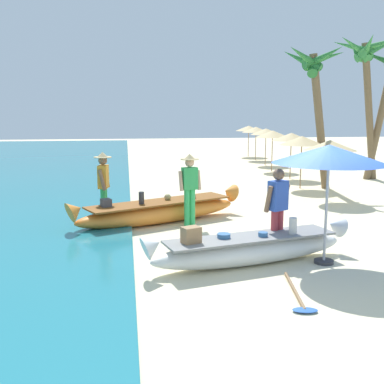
# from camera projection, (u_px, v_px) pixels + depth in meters

# --- Properties ---
(ground_plane) EXTENTS (80.00, 80.00, 0.00)m
(ground_plane) POSITION_uv_depth(u_px,v_px,m) (303.00, 258.00, 8.89)
(ground_plane) COLOR beige
(boat_white_foreground) EXTENTS (4.16, 1.59, 0.83)m
(boat_white_foreground) POSITION_uv_depth(u_px,v_px,m) (250.00, 249.00, 8.51)
(boat_white_foreground) COLOR white
(boat_white_foreground) RESTS_ON ground
(boat_orange_midground) EXTENTS (4.56, 2.66, 0.86)m
(boat_orange_midground) POSITION_uv_depth(u_px,v_px,m) (160.00, 211.00, 11.66)
(boat_orange_midground) COLOR orange
(boat_orange_midground) RESTS_ON ground
(person_vendor_hatted) EXTENTS (0.58, 0.44, 1.78)m
(person_vendor_hatted) POSITION_uv_depth(u_px,v_px,m) (190.00, 184.00, 11.22)
(person_vendor_hatted) COLOR green
(person_vendor_hatted) RESTS_ON ground
(person_tourist_customer) EXTENTS (0.58, 0.43, 1.72)m
(person_tourist_customer) POSITION_uv_depth(u_px,v_px,m) (278.00, 207.00, 8.88)
(person_tourist_customer) COLOR #B2383D
(person_tourist_customer) RESTS_ON ground
(person_vendor_assistant) EXTENTS (0.44, 0.57, 1.79)m
(person_vendor_assistant) POSITION_uv_depth(u_px,v_px,m) (103.00, 182.00, 11.57)
(person_vendor_assistant) COLOR green
(person_vendor_assistant) RESTS_ON ground
(patio_umbrella_large) EXTENTS (2.04, 2.04, 2.20)m
(patio_umbrella_large) POSITION_uv_depth(u_px,v_px,m) (329.00, 155.00, 8.26)
(patio_umbrella_large) COLOR #B7B7BC
(patio_umbrella_large) RESTS_ON ground
(parasol_row_0) EXTENTS (1.60, 1.60, 1.91)m
(parasol_row_0) POSITION_uv_depth(u_px,v_px,m) (330.00, 145.00, 14.31)
(parasol_row_0) COLOR #8E6B47
(parasol_row_0) RESTS_ON ground
(parasol_row_1) EXTENTS (1.60, 1.60, 1.91)m
(parasol_row_1) POSITION_uv_depth(u_px,v_px,m) (302.00, 141.00, 16.66)
(parasol_row_1) COLOR #8E6B47
(parasol_row_1) RESTS_ON ground
(parasol_row_2) EXTENTS (1.60, 1.60, 1.91)m
(parasol_row_2) POSITION_uv_depth(u_px,v_px,m) (291.00, 137.00, 19.11)
(parasol_row_2) COLOR #8E6B47
(parasol_row_2) RESTS_ON ground
(parasol_row_3) EXTENTS (1.60, 1.60, 1.91)m
(parasol_row_3) POSITION_uv_depth(u_px,v_px,m) (273.00, 134.00, 21.51)
(parasol_row_3) COLOR #8E6B47
(parasol_row_3) RESTS_ON ground
(parasol_row_4) EXTENTS (1.60, 1.60, 1.91)m
(parasol_row_4) POSITION_uv_depth(u_px,v_px,m) (266.00, 132.00, 23.96)
(parasol_row_4) COLOR #8E6B47
(parasol_row_4) RESTS_ON ground
(parasol_row_5) EXTENTS (1.60, 1.60, 1.91)m
(parasol_row_5) POSITION_uv_depth(u_px,v_px,m) (256.00, 130.00, 26.51)
(parasol_row_5) COLOR #8E6B47
(parasol_row_5) RESTS_ON ground
(parasol_row_6) EXTENTS (1.60, 1.60, 1.91)m
(parasol_row_6) POSITION_uv_depth(u_px,v_px,m) (249.00, 128.00, 28.59)
(parasol_row_6) COLOR #8E6B47
(parasol_row_6) RESTS_ON ground
(palm_tree_tall_inland) EXTENTS (2.53, 2.38, 5.07)m
(palm_tree_tall_inland) POSITION_uv_depth(u_px,v_px,m) (315.00, 76.00, 16.20)
(palm_tree_tall_inland) COLOR brown
(palm_tree_tall_inland) RESTS_ON ground
(palm_tree_leaning_seaward) EXTENTS (2.76, 2.50, 5.79)m
(palm_tree_leaning_seaward) POSITION_uv_depth(u_px,v_px,m) (366.00, 62.00, 18.44)
(palm_tree_leaning_seaward) COLOR brown
(palm_tree_leaning_seaward) RESTS_ON ground
(paddle) EXTENTS (0.46, 1.62, 0.05)m
(paddle) POSITION_uv_depth(u_px,v_px,m) (298.00, 297.00, 6.98)
(paddle) COLOR #8E6B47
(paddle) RESTS_ON ground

